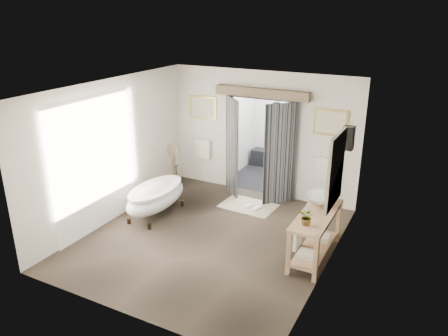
{
  "coord_description": "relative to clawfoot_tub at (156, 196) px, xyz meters",
  "views": [
    {
      "loc": [
        3.67,
        -6.48,
        4.21
      ],
      "look_at": [
        0.0,
        0.6,
        1.25
      ],
      "focal_mm": 35.0,
      "sensor_mm": 36.0,
      "label": 1
    }
  ],
  "objects": [
    {
      "name": "ground_plane",
      "position": [
        1.52,
        -0.38,
        -0.42
      ],
      "size": [
        5.0,
        5.0,
        0.0
      ],
      "primitive_type": "plane",
      "color": "#4F4133"
    },
    {
      "name": "room_shell",
      "position": [
        1.48,
        -0.5,
        1.44
      ],
      "size": [
        4.52,
        5.02,
        2.91
      ],
      "color": "silver",
      "rests_on": "ground_plane"
    },
    {
      "name": "shower_room",
      "position": [
        1.52,
        3.61,
        0.49
      ],
      "size": [
        2.22,
        2.01,
        2.51
      ],
      "color": "black",
      "rests_on": "ground_plane"
    },
    {
      "name": "back_wall_dressing",
      "position": [
        1.52,
        1.93,
        1.14
      ],
      "size": [
        3.82,
        0.7,
        2.52
      ],
      "color": "black",
      "rests_on": "ground_plane"
    },
    {
      "name": "clawfoot_tub",
      "position": [
        0.0,
        0.0,
        0.0
      ],
      "size": [
        0.79,
        1.76,
        0.86
      ],
      "color": "black",
      "rests_on": "ground_plane"
    },
    {
      "name": "vanity",
      "position": [
        3.47,
        -0.12,
        0.09
      ],
      "size": [
        0.57,
        1.6,
        0.85
      ],
      "color": "tan",
      "rests_on": "ground_plane"
    },
    {
      "name": "pedestal_mirror",
      "position": [
        -0.45,
        1.37,
        0.08
      ],
      "size": [
        0.34,
        0.22,
        1.16
      ],
      "color": "brown",
      "rests_on": "ground_plane"
    },
    {
      "name": "rug",
      "position": [
        1.59,
        1.28,
        -0.41
      ],
      "size": [
        1.24,
        0.87,
        0.01
      ],
      "primitive_type": "cube",
      "rotation": [
        0.0,
        0.0,
        -0.06
      ],
      "color": "beige",
      "rests_on": "ground_plane"
    },
    {
      "name": "slippers",
      "position": [
        1.72,
        1.2,
        -0.38
      ],
      "size": [
        0.37,
        0.26,
        0.05
      ],
      "color": "white",
      "rests_on": "rug"
    },
    {
      "name": "basin",
      "position": [
        3.43,
        0.3,
        0.53
      ],
      "size": [
        0.65,
        0.65,
        0.19
      ],
      "primitive_type": "imported",
      "rotation": [
        0.0,
        0.0,
        -0.2
      ],
      "color": "white",
      "rests_on": "vanity"
    },
    {
      "name": "plant",
      "position": [
        3.46,
        -0.58,
        0.58
      ],
      "size": [
        0.31,
        0.29,
        0.29
      ],
      "primitive_type": "imported",
      "rotation": [
        0.0,
        0.0,
        -0.28
      ],
      "color": "gray",
      "rests_on": "vanity"
    },
    {
      "name": "soap_bottle_a",
      "position": [
        3.33,
        -0.05,
        0.53
      ],
      "size": [
        0.11,
        0.11,
        0.19
      ],
      "primitive_type": "imported",
      "rotation": [
        0.0,
        0.0,
        0.25
      ],
      "color": "gray",
      "rests_on": "vanity"
    },
    {
      "name": "soap_bottle_b",
      "position": [
        3.45,
        0.47,
        0.52
      ],
      "size": [
        0.17,
        0.17,
        0.18
      ],
      "primitive_type": "imported",
      "rotation": [
        0.0,
        0.0,
        -0.25
      ],
      "color": "gray",
      "rests_on": "vanity"
    }
  ]
}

